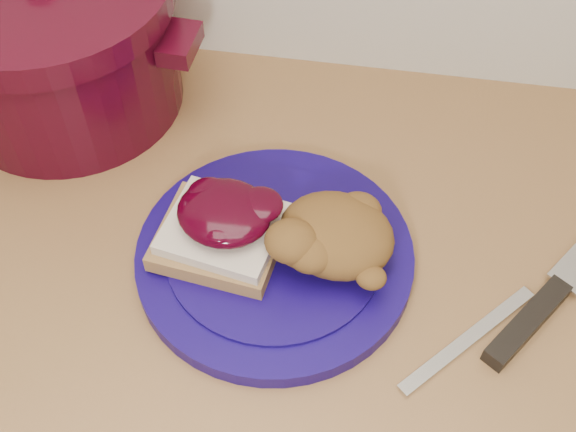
% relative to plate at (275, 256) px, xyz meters
% --- Properties ---
extents(plate, '(0.33, 0.33, 0.02)m').
position_rel_plate_xyz_m(plate, '(0.00, 0.00, 0.00)').
color(plate, '#110551').
rests_on(plate, wood_countertop).
extents(sandwich, '(0.13, 0.12, 0.06)m').
position_rel_plate_xyz_m(sandwich, '(-0.05, -0.00, 0.04)').
color(sandwich, olive).
rests_on(sandwich, plate).
extents(stuffing_mound, '(0.13, 0.12, 0.06)m').
position_rel_plate_xyz_m(stuffing_mound, '(0.06, 0.00, 0.04)').
color(stuffing_mound, brown).
rests_on(stuffing_mound, plate).
extents(chef_knife, '(0.20, 0.26, 0.02)m').
position_rel_plate_xyz_m(chef_knife, '(0.27, -0.00, -0.00)').
color(chef_knife, black).
rests_on(chef_knife, wood_countertop).
extents(butter_knife, '(0.12, 0.13, 0.00)m').
position_rel_plate_xyz_m(butter_knife, '(0.19, -0.06, -0.01)').
color(butter_knife, silver).
rests_on(butter_knife, wood_countertop).
extents(dutch_oven, '(0.33, 0.29, 0.18)m').
position_rel_plate_xyz_m(dutch_oven, '(-0.28, 0.20, 0.07)').
color(dutch_oven, '#370512').
rests_on(dutch_oven, wood_countertop).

